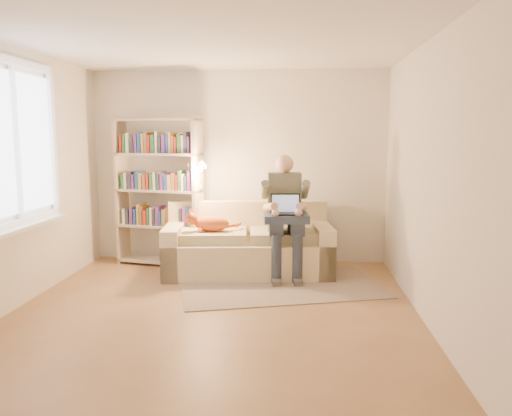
# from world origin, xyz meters

# --- Properties ---
(floor) EXTENTS (4.50, 4.50, 0.00)m
(floor) POSITION_xyz_m (0.00, 0.00, 0.00)
(floor) COLOR brown
(floor) RESTS_ON ground
(ceiling) EXTENTS (4.00, 4.50, 0.02)m
(ceiling) POSITION_xyz_m (0.00, 0.00, 2.60)
(ceiling) COLOR white
(ceiling) RESTS_ON wall_back
(wall_left) EXTENTS (0.02, 4.50, 2.60)m
(wall_left) POSITION_xyz_m (-2.00, 0.00, 1.30)
(wall_left) COLOR silver
(wall_left) RESTS_ON floor
(wall_right) EXTENTS (0.02, 4.50, 2.60)m
(wall_right) POSITION_xyz_m (2.00, 0.00, 1.30)
(wall_right) COLOR silver
(wall_right) RESTS_ON floor
(wall_back) EXTENTS (4.00, 0.02, 2.60)m
(wall_back) POSITION_xyz_m (0.00, 2.25, 1.30)
(wall_back) COLOR silver
(wall_back) RESTS_ON floor
(wall_front) EXTENTS (4.00, 0.02, 2.60)m
(wall_front) POSITION_xyz_m (0.00, -2.25, 1.30)
(wall_front) COLOR silver
(wall_front) RESTS_ON floor
(window) EXTENTS (0.12, 1.52, 1.69)m
(window) POSITION_xyz_m (-1.95, 0.20, 1.38)
(window) COLOR white
(window) RESTS_ON wall_left
(sofa) EXTENTS (2.15, 1.14, 0.88)m
(sofa) POSITION_xyz_m (0.20, 1.61, 0.32)
(sofa) COLOR beige
(sofa) RESTS_ON floor
(person) EXTENTS (0.47, 0.70, 1.49)m
(person) POSITION_xyz_m (0.66, 1.50, 0.84)
(person) COLOR #686C57
(person) RESTS_ON sofa
(cat) EXTENTS (0.64, 0.27, 0.24)m
(cat) POSITION_xyz_m (-0.29, 1.43, 0.66)
(cat) COLOR orange
(cat) RESTS_ON sofa
(blanket) EXTENTS (0.57, 0.49, 0.09)m
(blanket) POSITION_xyz_m (0.69, 1.36, 0.75)
(blanket) COLOR #2A364A
(blanket) RESTS_ON person
(laptop) EXTENTS (0.38, 0.32, 0.31)m
(laptop) POSITION_xyz_m (0.69, 1.37, 0.86)
(laptop) COLOR black
(laptop) RESTS_ON blanket
(bookshelf) EXTENTS (1.29, 0.62, 1.96)m
(bookshelf) POSITION_xyz_m (-1.02, 1.90, 1.09)
(bookshelf) COLOR #C7B396
(bookshelf) RESTS_ON floor
(rug) EXTENTS (2.54, 1.89, 0.01)m
(rug) POSITION_xyz_m (0.63, 1.03, 0.01)
(rug) COLOR gray
(rug) RESTS_ON floor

